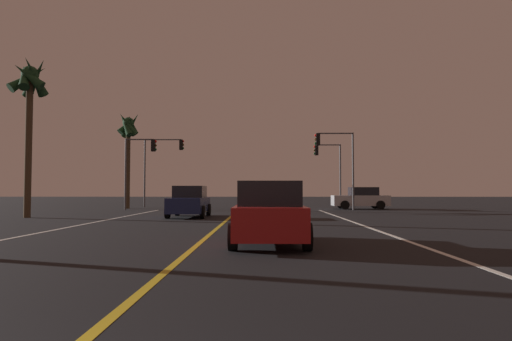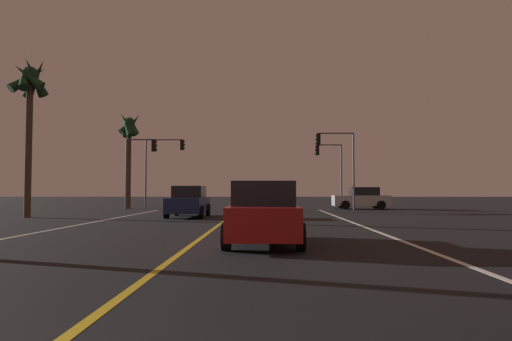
# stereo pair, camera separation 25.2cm
# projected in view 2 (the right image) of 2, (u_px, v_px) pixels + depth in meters

# --- Properties ---
(lane_edge_right) EXTENTS (0.16, 37.55, 0.01)m
(lane_edge_right) POSITION_uv_depth(u_px,v_px,m) (391.00, 237.00, 14.19)
(lane_edge_right) COLOR silver
(lane_edge_right) RESTS_ON ground
(lane_edge_left) EXTENTS (0.16, 37.55, 0.01)m
(lane_edge_left) POSITION_uv_depth(u_px,v_px,m) (19.00, 236.00, 14.46)
(lane_edge_left) COLOR silver
(lane_edge_left) RESTS_ON ground
(lane_center_divider) EXTENTS (0.16, 37.55, 0.01)m
(lane_center_divider) POSITION_uv_depth(u_px,v_px,m) (203.00, 236.00, 14.32)
(lane_center_divider) COLOR gold
(lane_center_divider) RESTS_ON ground
(car_oncoming) EXTENTS (2.02, 4.30, 1.70)m
(car_oncoming) POSITION_uv_depth(u_px,v_px,m) (189.00, 202.00, 24.80)
(car_oncoming) COLOR black
(car_oncoming) RESTS_ON ground
(car_crossing_side) EXTENTS (4.30, 2.02, 1.70)m
(car_crossing_side) POSITION_uv_depth(u_px,v_px,m) (362.00, 198.00, 35.24)
(car_crossing_side) COLOR black
(car_crossing_side) RESTS_ON ground
(car_lead_same_lane) EXTENTS (2.02, 4.30, 1.70)m
(car_lead_same_lane) POSITION_uv_depth(u_px,v_px,m) (264.00, 214.00, 12.27)
(car_lead_same_lane) COLOR black
(car_lead_same_lane) RESTS_ON ground
(traffic_light_near_right) EXTENTS (2.91, 0.36, 5.74)m
(traffic_light_near_right) POSITION_uv_depth(u_px,v_px,m) (336.00, 153.00, 33.60)
(traffic_light_near_right) COLOR #4C4C51
(traffic_light_near_right) RESTS_ON ground
(traffic_light_near_left) EXTENTS (2.39, 0.36, 5.31)m
(traffic_light_near_left) POSITION_uv_depth(u_px,v_px,m) (141.00, 157.00, 33.91)
(traffic_light_near_left) COLOR #4C4C51
(traffic_light_near_left) RESTS_ON ground
(traffic_light_far_right) EXTENTS (2.36, 0.36, 5.43)m
(traffic_light_far_right) POSITION_uv_depth(u_px,v_px,m) (329.00, 161.00, 39.08)
(traffic_light_far_right) COLOR #4C4C51
(traffic_light_far_right) RESTS_ON ground
(traffic_light_far_left) EXTENTS (3.49, 0.36, 5.91)m
(traffic_light_far_left) POSITION_uv_depth(u_px,v_px,m) (164.00, 157.00, 39.41)
(traffic_light_far_left) COLOR #4C4C51
(traffic_light_far_left) RESTS_ON ground
(palm_tree_left_mid) EXTENTS (2.30, 2.19, 8.65)m
(palm_tree_left_mid) POSITION_uv_depth(u_px,v_px,m) (30.00, 91.00, 24.54)
(palm_tree_left_mid) COLOR #473826
(palm_tree_left_mid) RESTS_ON ground
(palm_tree_left_far) EXTENTS (2.18, 1.97, 7.79)m
(palm_tree_left_far) POSITION_uv_depth(u_px,v_px,m) (129.00, 132.00, 36.46)
(palm_tree_left_far) COLOR #473826
(palm_tree_left_far) RESTS_ON ground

